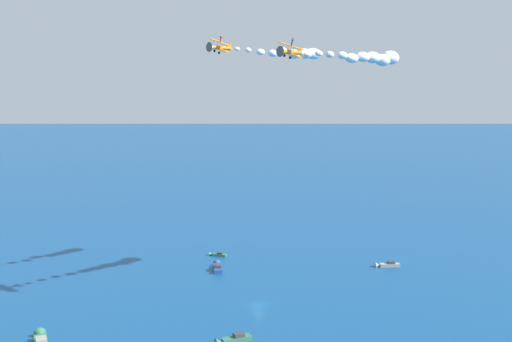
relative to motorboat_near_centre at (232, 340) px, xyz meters
The scene contains 12 objects.
ground_plane 22.01m from the motorboat_near_centre, 83.58° to the right, with size 2000.00×2000.00×0.00m, color navy.
motorboat_near_centre is the anchor object (origin of this frame).
motorboat_far_port 68.30m from the motorboat_near_centre, 108.86° to the right, with size 7.39×4.74×2.11m.
motorboat_inshore 38.99m from the motorboat_near_centre, 22.43° to the left, with size 8.69×8.85×2.86m.
motorboat_offshore 64.35m from the motorboat_near_centre, 62.51° to the right, with size 5.64×1.79×1.61m.
motorboat_trailing 50.34m from the motorboat_near_centre, 61.92° to the right, with size 6.20×9.05×2.61m.
biplane_lead 62.09m from the motorboat_near_centre, 111.31° to the right, with size 7.22×7.13×3.92m.
wingwalker_lead 64.07m from the motorboat_near_centre, 113.30° to the right, with size 0.92×0.52×1.78m.
smoke_trail_lead 76.72m from the motorboat_near_centre, 114.34° to the right, with size 18.71×33.89×5.08m.
biplane_wingman 66.90m from the motorboat_near_centre, 61.05° to the right, with size 7.22×7.13×3.92m.
wingwalker_wingman 68.59m from the motorboat_near_centre, 61.81° to the right, with size 1.35×0.72×1.51m.
smoke_trail_wingman 78.22m from the motorboat_near_centre, 89.07° to the right, with size 16.23×30.36×4.09m.
Camera 1 is at (-47.17, 125.08, 50.69)m, focal length 40.25 mm.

